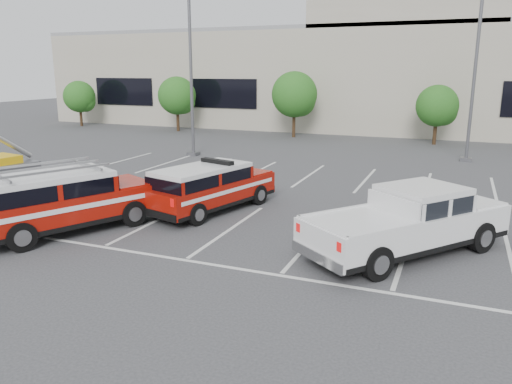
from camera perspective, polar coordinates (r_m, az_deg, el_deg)
ground at (r=15.98m, az=-2.99°, el=-4.31°), size 120.00×120.00×0.00m
stall_markings at (r=19.97m, az=2.49°, el=-0.56°), size 23.00×15.00×0.01m
convention_building at (r=46.02m, az=14.66°, el=13.11°), size 60.00×16.99×13.20m
tree_far_left at (r=47.66m, az=-19.41°, el=10.12°), size 2.77×2.77×3.99m
tree_left at (r=41.74m, az=-8.88°, el=10.68°), size 3.07×3.07×4.42m
tree_mid_left at (r=37.59m, az=4.56°, el=10.87°), size 3.37×3.37×4.85m
tree_mid_right at (r=35.88m, az=20.13°, el=9.08°), size 2.77×2.77×3.99m
light_pole_left at (r=29.52m, az=-7.46°, el=14.16°), size 0.90×0.60×10.24m
light_pole_mid at (r=29.73m, az=23.80°, el=13.13°), size 0.90×0.60×10.24m
fire_chief_suv at (r=17.95m, az=-5.33°, el=0.16°), size 3.22×5.48×1.82m
white_pickup at (r=14.36m, az=16.95°, el=-3.93°), size 5.36×6.03×1.85m
ladder_suv at (r=16.70m, az=-21.16°, el=-1.38°), size 4.27×5.81×2.14m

